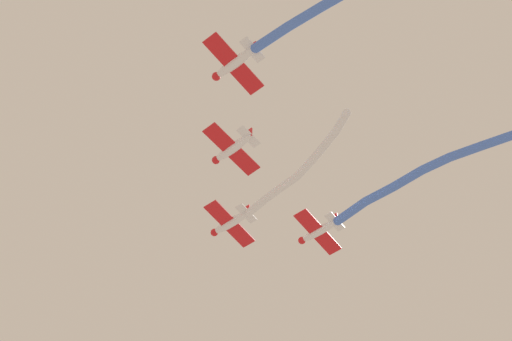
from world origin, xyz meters
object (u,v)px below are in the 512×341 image
airplane_left_wing (232,149)px  airplane_slot (234,63)px  airplane_lead (230,223)px  airplane_right_wing (318,231)px

airplane_left_wing → airplane_slot: bearing=132.1°
airplane_lead → airplane_slot: 19.29m
airplane_lead → airplane_slot: size_ratio=0.99×
airplane_left_wing → airplane_lead: bearing=-47.9°
airplane_left_wing → airplane_slot: (-8.82, 3.90, -0.30)m
airplane_lead → airplane_left_wing: size_ratio=0.99×
airplane_lead → airplane_left_wing: 9.64m
airplane_slot → airplane_right_wing: bearing=-74.4°
airplane_right_wing → airplane_slot: airplane_right_wing is taller
airplane_lead → airplane_left_wing: bearing=128.8°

